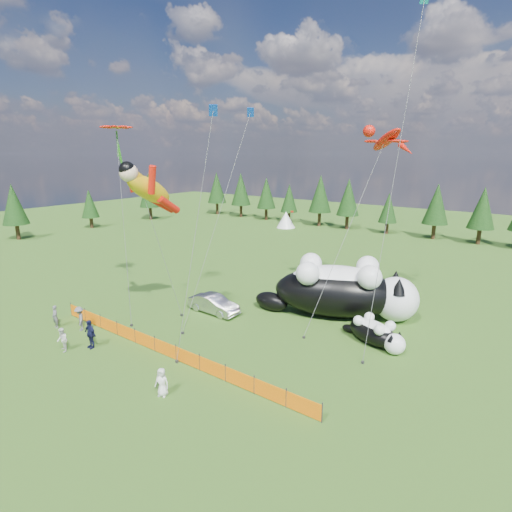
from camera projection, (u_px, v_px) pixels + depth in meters
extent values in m
plane|color=#163C0A|center=(199.00, 339.00, 27.65)|extent=(160.00, 160.00, 0.00)
cylinder|color=#262626|center=(71.00, 309.00, 31.47)|extent=(0.06, 0.06, 1.10)
cylinder|color=#262626|center=(85.00, 315.00, 30.33)|extent=(0.06, 0.06, 1.10)
cylinder|color=#262626|center=(101.00, 321.00, 29.18)|extent=(0.06, 0.06, 1.10)
cylinder|color=#262626|center=(117.00, 328.00, 28.04)|extent=(0.06, 0.06, 1.10)
cylinder|color=#262626|center=(135.00, 335.00, 26.89)|extent=(0.06, 0.06, 1.10)
cylinder|color=#262626|center=(155.00, 344.00, 25.74)|extent=(0.06, 0.06, 1.10)
cylinder|color=#262626|center=(176.00, 352.00, 24.60)|extent=(0.06, 0.06, 1.10)
cylinder|color=#262626|center=(200.00, 362.00, 23.45)|extent=(0.06, 0.06, 1.10)
cylinder|color=#262626|center=(226.00, 373.00, 22.31)|extent=(0.06, 0.06, 1.10)
cylinder|color=#262626|center=(254.00, 385.00, 21.16)|extent=(0.06, 0.06, 1.10)
cylinder|color=#262626|center=(286.00, 398.00, 20.02)|extent=(0.06, 0.06, 1.10)
cylinder|color=#262626|center=(322.00, 413.00, 18.87)|extent=(0.06, 0.06, 1.10)
cube|color=orange|center=(78.00, 312.00, 30.91)|extent=(2.00, 0.04, 0.90)
cube|color=orange|center=(93.00, 319.00, 29.77)|extent=(2.00, 0.04, 0.90)
cube|color=orange|center=(109.00, 325.00, 28.62)|extent=(2.00, 0.04, 0.90)
cube|color=orange|center=(126.00, 332.00, 27.48)|extent=(2.00, 0.04, 0.90)
cube|color=orange|center=(145.00, 340.00, 26.33)|extent=(2.00, 0.04, 0.90)
cube|color=orange|center=(165.00, 349.00, 25.18)|extent=(2.00, 0.04, 0.90)
cube|color=orange|center=(188.00, 358.00, 24.04)|extent=(2.00, 0.04, 0.90)
cube|color=orange|center=(212.00, 368.00, 22.89)|extent=(2.00, 0.04, 0.90)
cube|color=orange|center=(240.00, 379.00, 21.75)|extent=(2.00, 0.04, 0.90)
cube|color=orange|center=(270.00, 392.00, 20.60)|extent=(2.00, 0.04, 0.90)
cube|color=orange|center=(304.00, 406.00, 19.46)|extent=(2.00, 0.04, 0.90)
ellipsoid|color=black|center=(336.00, 292.00, 31.22)|extent=(10.60, 7.98, 3.84)
ellipsoid|color=white|center=(337.00, 281.00, 30.98)|extent=(7.93, 5.86, 2.35)
sphere|color=white|center=(396.00, 299.00, 30.34)|extent=(3.41, 3.41, 3.41)
sphere|color=#E05772|center=(416.00, 301.00, 30.04)|extent=(0.48, 0.48, 0.48)
ellipsoid|color=black|center=(271.00, 301.00, 32.58)|extent=(3.34, 2.57, 1.49)
cone|color=black|center=(399.00, 286.00, 29.03)|extent=(1.20, 1.20, 1.20)
cone|color=black|center=(396.00, 278.00, 30.97)|extent=(1.20, 1.20, 1.20)
sphere|color=white|center=(368.00, 267.00, 31.59)|extent=(1.79, 1.79, 1.79)
sphere|color=white|center=(370.00, 277.00, 28.97)|extent=(1.79, 1.79, 1.79)
sphere|color=white|center=(311.00, 264.00, 32.53)|extent=(1.79, 1.79, 1.79)
sphere|color=white|center=(308.00, 273.00, 29.90)|extent=(1.79, 1.79, 1.79)
ellipsoid|color=black|center=(373.00, 333.00, 26.80)|extent=(4.16, 2.95, 1.51)
ellipsoid|color=white|center=(373.00, 328.00, 26.71)|extent=(3.12, 2.16, 0.92)
sphere|color=white|center=(395.00, 344.00, 25.40)|extent=(1.34, 1.34, 1.34)
sphere|color=#E05772|center=(402.00, 348.00, 24.95)|extent=(0.19, 0.19, 0.19)
ellipsoid|color=black|center=(350.00, 329.00, 28.54)|extent=(1.31, 0.95, 0.59)
cone|color=black|center=(391.00, 338.00, 25.05)|extent=(0.47, 0.47, 0.47)
cone|color=black|center=(399.00, 335.00, 25.49)|extent=(0.47, 0.47, 0.47)
sphere|color=white|center=(390.00, 326.00, 26.18)|extent=(0.71, 0.71, 0.71)
sphere|color=white|center=(379.00, 330.00, 25.59)|extent=(0.71, 0.71, 0.71)
sphere|color=white|center=(369.00, 317.00, 27.60)|extent=(0.71, 0.71, 0.71)
sphere|color=white|center=(358.00, 321.00, 27.01)|extent=(0.71, 0.71, 0.71)
imported|color=#ADACB1|center=(214.00, 304.00, 32.01)|extent=(4.44, 1.58, 1.46)
imported|color=#5C5B61|center=(55.00, 317.00, 29.22)|extent=(0.65, 0.46, 1.70)
imported|color=silver|center=(62.00, 340.00, 25.68)|extent=(0.90, 0.74, 1.61)
imported|color=#131635|center=(90.00, 334.00, 26.14)|extent=(1.15, 0.60, 1.95)
imported|color=#5C5B61|center=(80.00, 319.00, 28.77)|extent=(1.31, 1.06, 1.80)
imported|color=silver|center=(162.00, 382.00, 20.96)|extent=(0.89, 0.73, 1.58)
cylinder|color=#595959|center=(166.00, 256.00, 29.48)|extent=(0.03, 0.03, 10.13)
cube|color=#262626|center=(182.00, 315.00, 31.50)|extent=(0.15, 0.15, 0.16)
cylinder|color=#595959|center=(347.00, 233.00, 29.09)|extent=(0.03, 0.03, 16.19)
cube|color=#262626|center=(304.00, 337.00, 27.68)|extent=(0.15, 0.15, 0.16)
cylinder|color=#595959|center=(124.00, 224.00, 30.01)|extent=(0.03, 0.03, 15.00)
cube|color=#262626|center=(131.00, 325.00, 29.64)|extent=(0.15, 0.15, 0.16)
cube|color=#238017|center=(119.00, 157.00, 30.95)|extent=(0.18, 0.18, 3.91)
cylinder|color=#595959|center=(217.00, 220.00, 29.00)|extent=(0.03, 0.03, 16.86)
cube|color=#262626|center=(183.00, 333.00, 28.36)|extent=(0.15, 0.15, 0.16)
cylinder|color=#595959|center=(393.00, 182.00, 24.03)|extent=(0.03, 0.03, 22.14)
cube|color=#262626|center=(363.00, 362.00, 24.35)|extent=(0.15, 0.15, 0.16)
cylinder|color=#595959|center=(195.00, 239.00, 23.83)|extent=(0.03, 0.03, 15.14)
cube|color=#262626|center=(177.00, 361.00, 24.45)|extent=(0.15, 0.15, 0.16)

